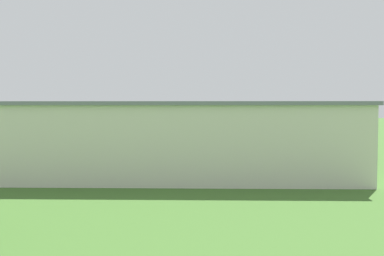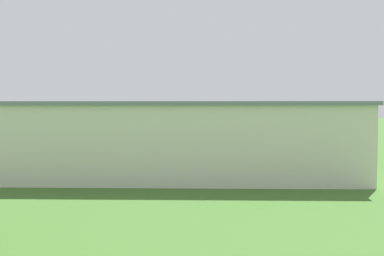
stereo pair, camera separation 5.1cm
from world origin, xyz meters
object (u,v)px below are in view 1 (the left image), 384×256
(car_white, at_px, (15,157))
(person_beside_truck, at_px, (91,151))
(hangar, at_px, (164,140))
(biplane, at_px, (202,115))
(person_walking_on_apron, at_px, (26,152))

(car_white, distance_m, person_beside_truck, 10.25)
(hangar, bearing_deg, biplane, -96.27)
(hangar, relative_size, biplane, 5.01)
(biplane, relative_size, person_beside_truck, 4.56)
(hangar, relative_size, person_walking_on_apron, 22.94)
(person_walking_on_apron, xyz_separation_m, person_beside_truck, (-8.78, -0.81, 0.00))
(person_beside_truck, bearing_deg, car_white, 38.96)
(biplane, relative_size, person_walking_on_apron, 4.58)
(hangar, xyz_separation_m, car_white, (19.49, -11.46, -2.94))
(car_white, bearing_deg, hangar, 149.55)
(hangar, height_order, car_white, hangar)
(person_walking_on_apron, bearing_deg, biplane, -137.65)
(person_walking_on_apron, relative_size, person_beside_truck, 1.00)
(car_white, distance_m, person_walking_on_apron, 5.70)
(car_white, bearing_deg, person_beside_truck, -141.04)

